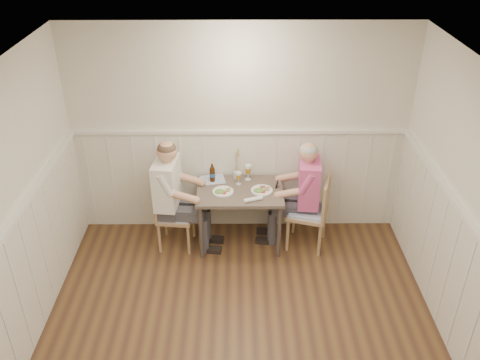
{
  "coord_description": "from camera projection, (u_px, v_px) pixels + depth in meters",
  "views": [
    {
      "loc": [
        -0.03,
        -3.22,
        3.83
      ],
      "look_at": [
        0.0,
        1.64,
        1.0
      ],
      "focal_mm": 38.0,
      "sensor_mm": 36.0,
      "label": 1
    }
  ],
  "objects": [
    {
      "name": "dining_table",
      "position": [
        240.0,
        197.0,
        5.97
      ],
      "size": [
        1.0,
        0.7,
        0.75
      ],
      "color": "#4C4237",
      "rests_on": "ground"
    },
    {
      "name": "man_in_pink",
      "position": [
        304.0,
        201.0,
        6.04
      ],
      "size": [
        0.66,
        0.46,
        1.37
      ],
      "color": "#3F3F47",
      "rests_on": "ground"
    },
    {
      "name": "grass_vase",
      "position": [
        235.0,
        164.0,
        6.07
      ],
      "size": [
        0.05,
        0.05,
        0.43
      ],
      "color": "silver",
      "rests_on": "dining_table"
    },
    {
      "name": "plate_man",
      "position": [
        261.0,
        190.0,
        5.89
      ],
      "size": [
        0.25,
        0.25,
        0.06
      ],
      "color": "white",
      "rests_on": "dining_table"
    },
    {
      "name": "beer_bottle",
      "position": [
        212.0,
        174.0,
        6.04
      ],
      "size": [
        0.07,
        0.07,
        0.24
      ],
      "color": "black",
      "rests_on": "dining_table"
    },
    {
      "name": "wainscot",
      "position": [
        240.0,
        256.0,
        4.96
      ],
      "size": [
        4.0,
        4.49,
        1.34
      ],
      "color": "white",
      "rests_on": "ground"
    },
    {
      "name": "beer_glass_b",
      "position": [
        239.0,
        176.0,
        5.99
      ],
      "size": [
        0.06,
        0.06,
        0.16
      ],
      "color": "silver",
      "rests_on": "dining_table"
    },
    {
      "name": "room_shell",
      "position": [
        241.0,
        229.0,
        3.95
      ],
      "size": [
        4.04,
        4.54,
        2.6
      ],
      "color": "silver",
      "rests_on": "ground"
    },
    {
      "name": "chair_left",
      "position": [
        171.0,
        212.0,
        6.03
      ],
      "size": [
        0.45,
        0.45,
        0.87
      ],
      "color": "#987350",
      "rests_on": "ground"
    },
    {
      "name": "chair_right",
      "position": [
        313.0,
        210.0,
        6.0
      ],
      "size": [
        0.55,
        0.55,
        0.94
      ],
      "color": "#987350",
      "rests_on": "ground"
    },
    {
      "name": "diner_cream",
      "position": [
        172.0,
        204.0,
        5.96
      ],
      "size": [
        0.69,
        0.48,
        1.42
      ],
      "color": "#3F3F47",
      "rests_on": "ground"
    },
    {
      "name": "beer_glass_a",
      "position": [
        248.0,
        170.0,
        6.07
      ],
      "size": [
        0.08,
        0.08,
        0.2
      ],
      "color": "silver",
      "rests_on": "dining_table"
    },
    {
      "name": "gingham_mat",
      "position": [
        212.0,
        180.0,
        6.13
      ],
      "size": [
        0.33,
        0.28,
        0.01
      ],
      "color": "#6583BF",
      "rests_on": "dining_table"
    },
    {
      "name": "rolled_napkin",
      "position": [
        253.0,
        199.0,
        5.7
      ],
      "size": [
        0.22,
        0.12,
        0.05
      ],
      "color": "white",
      "rests_on": "dining_table"
    },
    {
      "name": "plate_diner",
      "position": [
        222.0,
        191.0,
        5.86
      ],
      "size": [
        0.24,
        0.24,
        0.06
      ],
      "color": "white",
      "rests_on": "dining_table"
    }
  ]
}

